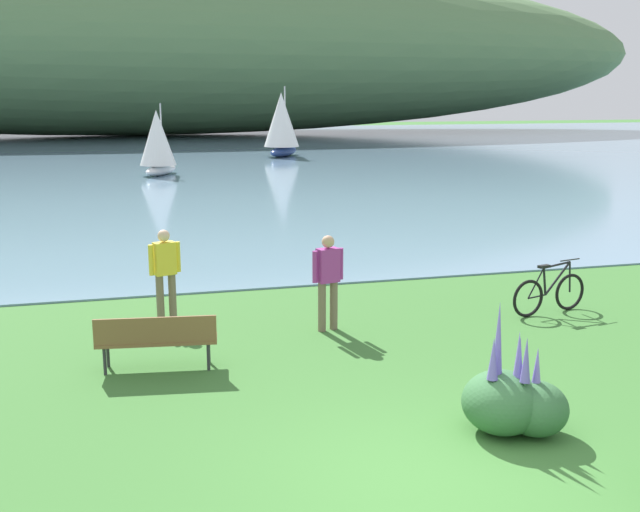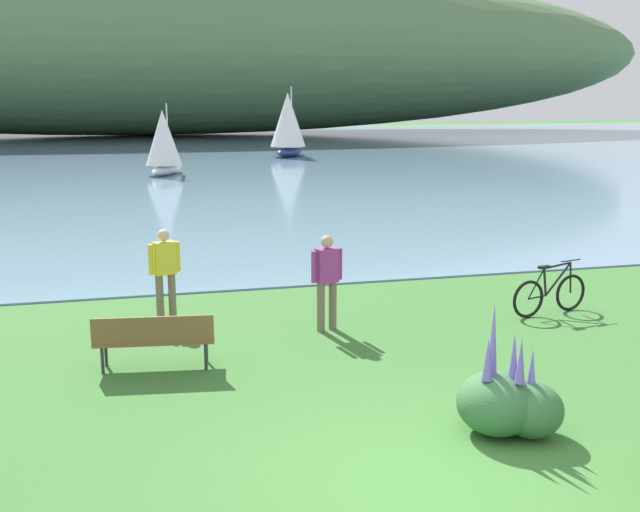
{
  "view_description": "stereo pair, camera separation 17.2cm",
  "coord_description": "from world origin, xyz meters",
  "px_view_note": "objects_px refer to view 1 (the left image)",
  "views": [
    {
      "loc": [
        -3.06,
        -6.96,
        4.11
      ],
      "look_at": [
        0.68,
        7.06,
        1.0
      ],
      "focal_mm": 42.59,
      "sensor_mm": 36.0,
      "label": 1
    },
    {
      "loc": [
        -2.9,
        -7.0,
        4.11
      ],
      "look_at": [
        0.68,
        7.06,
        1.0
      ],
      "focal_mm": 42.59,
      "sensor_mm": 36.0,
      "label": 2
    }
  ],
  "objects_px": {
    "park_bench_near_camera": "(157,337)",
    "sailboat_nearest_to_shore": "(158,142)",
    "bicycle_leaning_near_bench": "(550,293)",
    "person_on_the_grass": "(328,276)",
    "person_at_shoreline": "(165,269)",
    "sailboat_mid_bay": "(282,124)"
  },
  "relations": [
    {
      "from": "person_on_the_grass",
      "to": "park_bench_near_camera",
      "type": "bearing_deg",
      "value": -157.28
    },
    {
      "from": "person_at_shoreline",
      "to": "sailboat_mid_bay",
      "type": "bearing_deg",
      "value": 74.53
    },
    {
      "from": "person_at_shoreline",
      "to": "sailboat_mid_bay",
      "type": "distance_m",
      "value": 36.64
    },
    {
      "from": "sailboat_nearest_to_shore",
      "to": "sailboat_mid_bay",
      "type": "xyz_separation_m",
      "value": [
        8.48,
        9.76,
        0.44
      ]
    },
    {
      "from": "sailboat_nearest_to_shore",
      "to": "person_on_the_grass",
      "type": "bearing_deg",
      "value": -86.95
    },
    {
      "from": "bicycle_leaning_near_bench",
      "to": "person_on_the_grass",
      "type": "distance_m",
      "value": 4.39
    },
    {
      "from": "bicycle_leaning_near_bench",
      "to": "sailboat_nearest_to_shore",
      "type": "distance_m",
      "value": 27.57
    },
    {
      "from": "park_bench_near_camera",
      "to": "sailboat_mid_bay",
      "type": "distance_m",
      "value": 39.23
    },
    {
      "from": "sailboat_nearest_to_shore",
      "to": "bicycle_leaning_near_bench",
      "type": "bearing_deg",
      "value": -77.87
    },
    {
      "from": "bicycle_leaning_near_bench",
      "to": "park_bench_near_camera",
      "type": "bearing_deg",
      "value": -170.9
    },
    {
      "from": "park_bench_near_camera",
      "to": "sailboat_mid_bay",
      "type": "bearing_deg",
      "value": 75.1
    },
    {
      "from": "person_at_shoreline",
      "to": "sailboat_nearest_to_shore",
      "type": "height_order",
      "value": "sailboat_nearest_to_shore"
    },
    {
      "from": "park_bench_near_camera",
      "to": "person_on_the_grass",
      "type": "distance_m",
      "value": 3.32
    },
    {
      "from": "park_bench_near_camera",
      "to": "person_at_shoreline",
      "type": "distance_m",
      "value": 2.64
    },
    {
      "from": "person_at_shoreline",
      "to": "sailboat_mid_bay",
      "type": "relative_size",
      "value": 0.38
    },
    {
      "from": "park_bench_near_camera",
      "to": "sailboat_nearest_to_shore",
      "type": "height_order",
      "value": "sailboat_nearest_to_shore"
    },
    {
      "from": "sailboat_mid_bay",
      "to": "park_bench_near_camera",
      "type": "bearing_deg",
      "value": -104.9
    },
    {
      "from": "park_bench_near_camera",
      "to": "bicycle_leaning_near_bench",
      "type": "height_order",
      "value": "bicycle_leaning_near_bench"
    },
    {
      "from": "park_bench_near_camera",
      "to": "person_on_the_grass",
      "type": "bearing_deg",
      "value": 22.72
    },
    {
      "from": "sailboat_nearest_to_shore",
      "to": "park_bench_near_camera",
      "type": "bearing_deg",
      "value": -93.26
    },
    {
      "from": "person_on_the_grass",
      "to": "sailboat_nearest_to_shore",
      "type": "relative_size",
      "value": 0.48
    },
    {
      "from": "bicycle_leaning_near_bench",
      "to": "person_on_the_grass",
      "type": "xyz_separation_m",
      "value": [
        -4.36,
        0.09,
        0.58
      ]
    }
  ]
}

